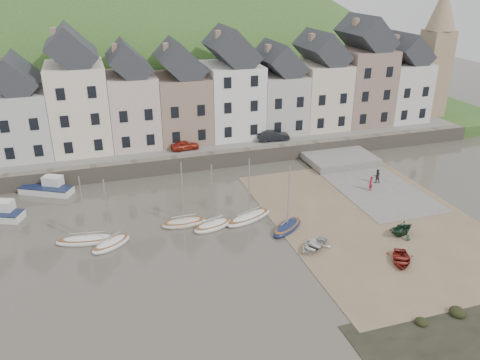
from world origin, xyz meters
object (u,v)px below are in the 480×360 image
object	(u,v)px
rowboat_red	(401,259)
car_right	(273,136)
person_dark	(377,176)
car_left	(185,145)
rowboat_green	(402,228)
rowboat_white	(313,246)
person_red	(371,183)
sailboat_0	(88,240)

from	to	relation	value
rowboat_red	car_right	world-z (taller)	car_right
person_dark	car_left	bearing A→B (deg)	-17.13
rowboat_green	rowboat_red	distance (m)	4.50
rowboat_green	person_dark	bearing A→B (deg)	143.94
rowboat_white	car_right	xyz separation A→B (m)	(5.10, 22.47, 1.87)
rowboat_green	person_dark	distance (m)	11.12
rowboat_white	rowboat_green	world-z (taller)	rowboat_green
person_red	car_right	bearing A→B (deg)	-108.19
person_red	car_right	distance (m)	14.93
person_dark	car_right	world-z (taller)	car_right
car_right	rowboat_green	bearing A→B (deg)	-166.85
sailboat_0	car_right	xyz separation A→B (m)	(22.79, 15.68, 2.00)
rowboat_green	person_dark	xyz separation A→B (m)	(4.01, 10.36, 0.15)
rowboat_white	person_red	world-z (taller)	person_red
rowboat_green	rowboat_red	world-z (taller)	rowboat_green
person_dark	car_right	size ratio (longest dim) A/B	0.38
sailboat_0	rowboat_white	size ratio (longest dim) A/B	2.03
person_dark	car_left	distance (m)	22.13
sailboat_0	rowboat_green	xyz separation A→B (m)	(25.96, -6.99, 0.48)
rowboat_green	car_right	bearing A→B (deg)	173.06
sailboat_0	car_right	bearing A→B (deg)	34.53
rowboat_green	person_red	world-z (taller)	person_red
rowboat_green	car_right	distance (m)	22.94
rowboat_green	sailboat_0	bearing A→B (deg)	-119.97
rowboat_green	rowboat_red	bearing A→B (deg)	-49.63
rowboat_white	person_dark	size ratio (longest dim) A/B	2.03
person_red	person_dark	bearing A→B (deg)	-178.08
rowboat_green	person_red	size ratio (longest dim) A/B	1.63
sailboat_0	person_dark	bearing A→B (deg)	6.42
rowboat_red	sailboat_0	bearing A→B (deg)	-174.69
rowboat_red	car_left	distance (m)	28.92
rowboat_green	car_right	size ratio (longest dim) A/B	0.64
car_left	car_right	xyz separation A→B (m)	(11.16, 0.00, 0.09)
rowboat_red	person_dark	world-z (taller)	person_dark
rowboat_white	rowboat_red	xyz separation A→B (m)	(5.71, -3.89, -0.01)
rowboat_red	car_left	size ratio (longest dim) A/B	0.90
rowboat_red	person_red	distance (m)	13.46
rowboat_red	car_left	bearing A→B (deg)	143.90
car_left	person_dark	bearing A→B (deg)	-128.32
rowboat_green	person_red	distance (m)	9.16
sailboat_0	car_left	xyz separation A→B (m)	(11.63, 15.68, 1.91)
rowboat_red	car_left	world-z (taller)	car_left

